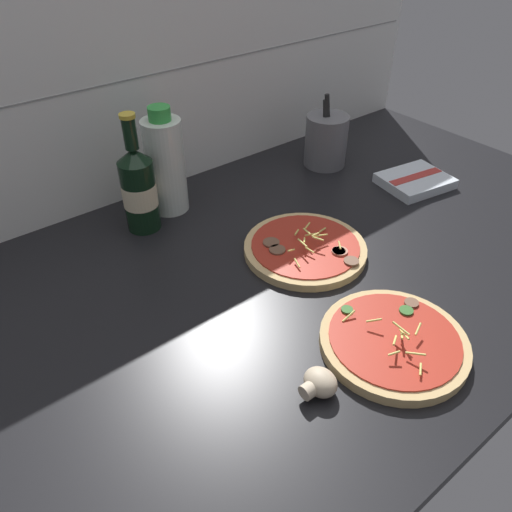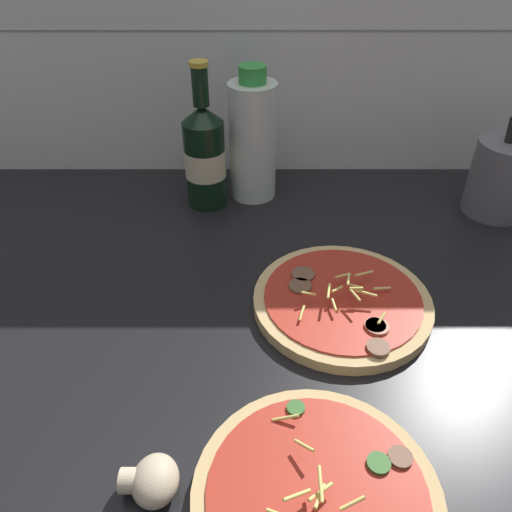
% 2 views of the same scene
% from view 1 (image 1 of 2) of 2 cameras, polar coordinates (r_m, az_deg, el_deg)
% --- Properties ---
extents(counter_slab, '(1.60, 0.90, 0.03)m').
position_cam_1_polar(counter_slab, '(1.01, 4.98, -1.50)').
color(counter_slab, black).
rests_on(counter_slab, ground).
extents(tile_backsplash, '(1.60, 0.01, 0.60)m').
position_cam_1_polar(tile_backsplash, '(1.21, -9.88, 20.23)').
color(tile_backsplash, white).
rests_on(tile_backsplash, ground).
extents(pizza_near, '(0.24, 0.24, 0.05)m').
position_cam_1_polar(pizza_near, '(0.86, 15.44, -9.44)').
color(pizza_near, tan).
rests_on(pizza_near, counter_slab).
extents(pizza_far, '(0.25, 0.25, 0.05)m').
position_cam_1_polar(pizza_far, '(1.03, 5.64, 0.86)').
color(pizza_far, tan).
rests_on(pizza_far, counter_slab).
extents(beer_bottle, '(0.07, 0.07, 0.26)m').
position_cam_1_polar(beer_bottle, '(1.09, -13.25, 7.54)').
color(beer_bottle, black).
rests_on(beer_bottle, counter_slab).
extents(oil_bottle, '(0.09, 0.09, 0.24)m').
position_cam_1_polar(oil_bottle, '(1.14, -10.31, 10.24)').
color(oil_bottle, silver).
rests_on(oil_bottle, counter_slab).
extents(mushroom_left, '(0.06, 0.06, 0.04)m').
position_cam_1_polar(mushroom_left, '(0.77, 7.22, -14.22)').
color(mushroom_left, beige).
rests_on(mushroom_left, counter_slab).
extents(utensil_crock, '(0.11, 0.11, 0.19)m').
position_cam_1_polar(utensil_crock, '(1.36, 8.01, 12.96)').
color(utensil_crock, slate).
rests_on(utensil_crock, counter_slab).
extents(dish_towel, '(0.18, 0.16, 0.03)m').
position_cam_1_polar(dish_towel, '(1.33, 17.71, 8.19)').
color(dish_towel, silver).
rests_on(dish_towel, counter_slab).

